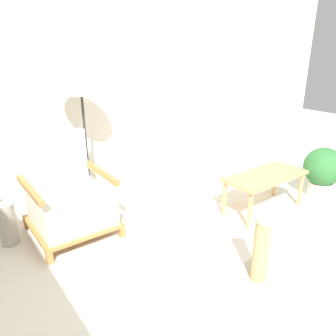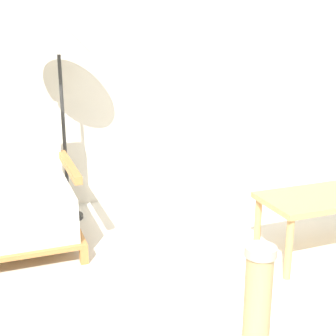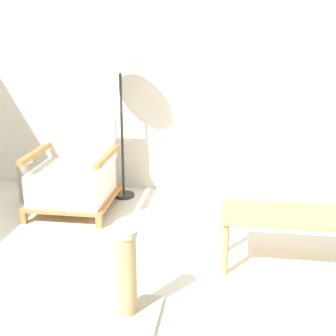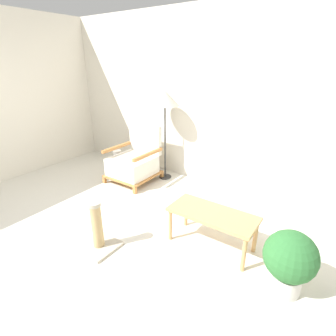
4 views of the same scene
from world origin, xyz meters
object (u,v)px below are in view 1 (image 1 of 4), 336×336
at_px(coffee_table, 265,179).
at_px(potted_plant, 323,170).
at_px(armchair, 69,200).
at_px(floor_lamp, 81,86).
at_px(scratching_post, 260,260).
at_px(vase, 7,224).

xyz_separation_m(coffee_table, potted_plant, (0.82, -0.19, -0.02)).
relative_size(armchair, potted_plant, 1.52).
relative_size(floor_lamp, scratching_post, 2.63).
relative_size(floor_lamp, potted_plant, 2.46).
distance_m(armchair, coffee_table, 2.04).
xyz_separation_m(floor_lamp, vase, (-0.91, -0.25, -1.14)).
relative_size(vase, scratching_post, 0.70).
bearing_deg(coffee_table, potted_plant, -12.98).
distance_m(armchair, potted_plant, 2.87).
bearing_deg(scratching_post, vase, 129.66).
xyz_separation_m(coffee_table, vase, (-2.40, 0.95, -0.17)).
relative_size(coffee_table, scratching_post, 1.66).
bearing_deg(armchair, potted_plant, -20.81).
bearing_deg(armchair, coffee_table, -24.04).
bearing_deg(armchair, vase, 167.26).
distance_m(armchair, floor_lamp, 1.14).
distance_m(armchair, scratching_post, 1.80).
xyz_separation_m(coffee_table, scratching_post, (-0.99, -0.75, -0.17)).
bearing_deg(potted_plant, floor_lamp, 148.85).
relative_size(floor_lamp, vase, 3.75).
xyz_separation_m(floor_lamp, potted_plant, (2.31, -1.40, -0.99)).
bearing_deg(coffee_table, scratching_post, -143.09).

